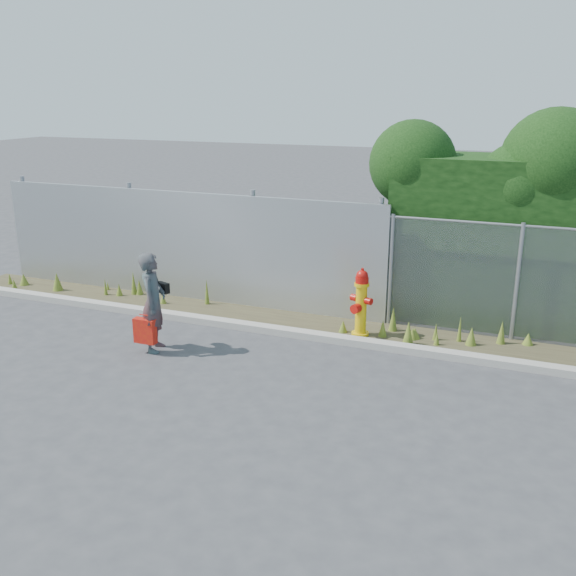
# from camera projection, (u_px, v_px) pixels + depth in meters

# --- Properties ---
(ground) EXTENTS (80.00, 80.00, 0.00)m
(ground) POSITION_uv_depth(u_px,v_px,m) (272.00, 381.00, 9.49)
(ground) COLOR #3B3A3D
(ground) RESTS_ON ground
(curb) EXTENTS (16.00, 0.22, 0.12)m
(curb) POSITION_uv_depth(u_px,v_px,m) (313.00, 335.00, 11.08)
(curb) COLOR #9F998F
(curb) RESTS_ON ground
(weed_strip) EXTENTS (16.00, 1.20, 0.55)m
(weed_strip) POSITION_uv_depth(u_px,v_px,m) (357.00, 326.00, 11.39)
(weed_strip) COLOR #3F3824
(weed_strip) RESTS_ON ground
(corrugated_fence) EXTENTS (8.50, 0.21, 2.30)m
(corrugated_fence) POSITION_uv_depth(u_px,v_px,m) (182.00, 246.00, 12.98)
(corrugated_fence) COLOR #A6A9AD
(corrugated_fence) RESTS_ON ground
(fire_hydrant) EXTENTS (0.41, 0.37, 1.23)m
(fire_hydrant) POSITION_uv_depth(u_px,v_px,m) (361.00, 304.00, 11.04)
(fire_hydrant) COLOR #E4B90C
(fire_hydrant) RESTS_ON ground
(woman) EXTENTS (0.55, 0.69, 1.65)m
(woman) POSITION_uv_depth(u_px,v_px,m) (153.00, 302.00, 10.39)
(woman) COLOR #0F6262
(woman) RESTS_ON ground
(red_tote_bag) EXTENTS (0.37, 0.14, 0.49)m
(red_tote_bag) POSITION_uv_depth(u_px,v_px,m) (145.00, 331.00, 10.36)
(red_tote_bag) COLOR red
(black_shoulder_bag) EXTENTS (0.23, 0.10, 0.17)m
(black_shoulder_bag) POSITION_uv_depth(u_px,v_px,m) (163.00, 288.00, 10.55)
(black_shoulder_bag) COLOR black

